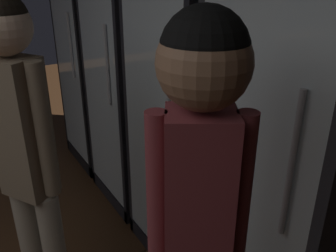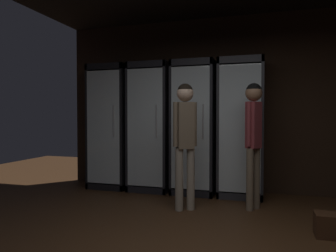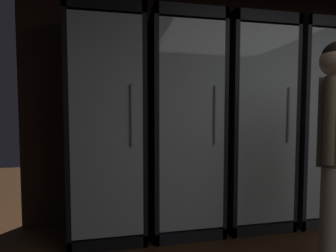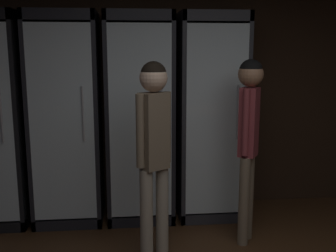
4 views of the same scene
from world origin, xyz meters
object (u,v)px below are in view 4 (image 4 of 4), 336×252
at_px(cooler_center, 139,120).
at_px(shopper_near, 154,140).
at_px(cooler_right, 209,119).
at_px(cooler_left, 67,121).
at_px(shopper_far, 249,127).

height_order(cooler_center, shopper_near, cooler_center).
bearing_deg(cooler_right, shopper_near, -122.94).
distance_m(cooler_left, cooler_right, 1.43).
bearing_deg(cooler_left, shopper_far, -23.23).
xyz_separation_m(cooler_left, shopper_far, (1.63, -0.70, 0.04)).
height_order(cooler_right, shopper_far, cooler_right).
relative_size(cooler_right, shopper_near, 1.27).
bearing_deg(shopper_near, cooler_left, 129.16).
xyz_separation_m(shopper_near, shopper_far, (0.83, 0.28, 0.03)).
relative_size(cooler_right, shopper_far, 1.27).
xyz_separation_m(cooler_left, shopper_near, (0.80, -0.98, 0.01)).
bearing_deg(cooler_left, cooler_right, 0.04).
bearing_deg(shopper_near, cooler_right, 57.06).
relative_size(cooler_center, shopper_near, 1.27).
height_order(cooler_left, cooler_center, same).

